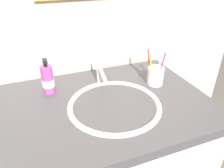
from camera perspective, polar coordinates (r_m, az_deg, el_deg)
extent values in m
cube|color=beige|center=(1.17, -8.79, 18.42)|extent=(2.14, 0.04, 2.40)
cube|color=#4C4C51|center=(0.96, -2.16, -5.86)|extent=(0.94, 0.66, 0.04)
ellipsoid|color=white|center=(0.97, 0.64, -8.48)|extent=(0.36, 0.36, 0.12)
torus|color=white|center=(0.93, 0.66, -5.67)|extent=(0.41, 0.41, 0.02)
cylinder|color=#595B60|center=(1.00, 0.62, -10.91)|extent=(0.03, 0.03, 0.01)
cylinder|color=silver|center=(1.08, -3.50, 3.09)|extent=(0.02, 0.02, 0.12)
cylinder|color=silver|center=(1.02, -2.70, 3.02)|extent=(0.02, 0.10, 0.06)
cylinder|color=silver|center=(1.06, -3.86, 6.65)|extent=(0.01, 0.05, 0.01)
cylinder|color=white|center=(1.09, 11.62, 2.20)|extent=(0.08, 0.08, 0.09)
cylinder|color=white|center=(1.03, 12.40, 3.52)|extent=(0.03, 0.05, 0.18)
cube|color=white|center=(0.98, 13.12, 7.70)|extent=(0.01, 0.02, 0.03)
cylinder|color=purple|center=(1.06, 13.15, 4.39)|extent=(0.03, 0.03, 0.19)
cube|color=white|center=(1.02, 14.49, 8.89)|extent=(0.02, 0.02, 0.03)
cylinder|color=yellow|center=(1.07, 10.30, 4.40)|extent=(0.02, 0.02, 0.17)
cube|color=white|center=(1.04, 10.35, 8.58)|extent=(0.02, 0.02, 0.02)
cylinder|color=red|center=(1.10, 10.00, 5.27)|extent=(0.01, 0.06, 0.18)
cube|color=white|center=(1.08, 9.66, 9.98)|extent=(0.01, 0.02, 0.03)
cylinder|color=#B24CA5|center=(1.03, -16.91, 1.12)|extent=(0.05, 0.05, 0.14)
cylinder|color=black|center=(1.00, -17.56, 5.07)|extent=(0.02, 0.02, 0.02)
cube|color=black|center=(0.98, -17.67, 5.86)|extent=(0.02, 0.04, 0.02)
cylinder|color=white|center=(1.04, -16.79, 0.35)|extent=(0.06, 0.06, 0.04)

